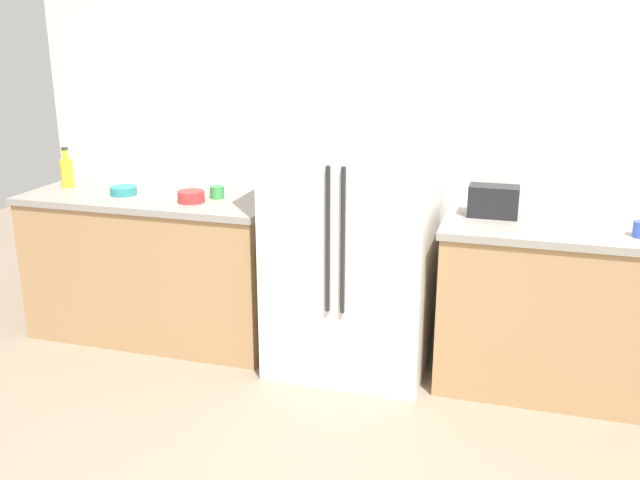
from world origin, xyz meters
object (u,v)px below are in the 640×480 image
(bottle_a, at_px, (67,172))
(cup_b, at_px, (217,192))
(bowl_a, at_px, (191,197))
(refrigerator, at_px, (353,223))
(toaster, at_px, (493,201))
(bowl_b, at_px, (123,191))

(bottle_a, distance_m, cup_b, 1.05)
(cup_b, height_order, bowl_a, cup_b)
(cup_b, bearing_deg, bottle_a, 179.87)
(refrigerator, bearing_deg, toaster, 10.35)
(refrigerator, bearing_deg, bowl_b, 179.15)
(bowl_a, bearing_deg, bowl_b, 173.49)
(bottle_a, bearing_deg, refrigerator, -3.20)
(refrigerator, height_order, bottle_a, refrigerator)
(bottle_a, bearing_deg, cup_b, -0.13)
(cup_b, distance_m, bowl_b, 0.60)
(bottle_a, xyz_separation_m, cup_b, (1.05, -0.00, -0.06))
(refrigerator, relative_size, toaster, 6.49)
(toaster, bearing_deg, bottle_a, -179.36)
(toaster, bearing_deg, bowl_b, -177.02)
(refrigerator, relative_size, bottle_a, 6.67)
(refrigerator, distance_m, toaster, 0.77)
(refrigerator, bearing_deg, bottle_a, 176.80)
(toaster, height_order, bottle_a, bottle_a)
(refrigerator, distance_m, bowl_a, 0.98)
(bowl_b, bearing_deg, cup_b, 8.00)
(refrigerator, xyz_separation_m, bottle_a, (-1.92, 0.11, 0.16))
(bottle_a, relative_size, bowl_b, 1.61)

